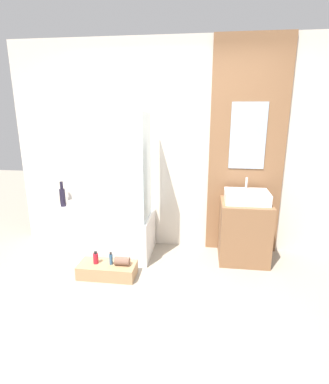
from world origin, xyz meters
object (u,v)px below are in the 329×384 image
bottle_soap_primary (96,258)px  bathtub (100,233)px  sink (247,197)px  wooden_step_bench (107,270)px  vase_round_light (71,203)px  bottle_soap_secondary (111,259)px  vase_tall_dark (62,196)px

bottle_soap_primary → bathtub: bearing=104.7°
sink → bottle_soap_primary: sink is taller
sink → wooden_step_bench: bearing=-158.5°
bathtub → wooden_step_bench: (0.27, -0.55, -0.19)m
vase_round_light → bottle_soap_primary: size_ratio=0.68×
bathtub → bottle_soap_primary: bathtub is taller
bottle_soap_primary → bottle_soap_secondary: 0.17m
bottle_soap_secondary → wooden_step_bench: bearing=180.0°
wooden_step_bench → bottle_soap_secondary: (0.05, 0.00, 0.14)m
vase_round_light → bottle_soap_primary: vase_round_light is taller
wooden_step_bench → bottle_soap_secondary: size_ratio=4.39×
vase_tall_dark → bottle_soap_primary: size_ratio=2.42×
bathtub → bottle_soap_secondary: size_ratio=9.30×
sink → bottle_soap_secondary: bearing=-157.9°
wooden_step_bench → vase_tall_dark: 1.29m
bottle_soap_primary → vase_tall_dark: bearing=132.4°
bathtub → sink: 1.87m
bathtub → sink: size_ratio=2.66×
bathtub → bottle_soap_secondary: 0.63m
wooden_step_bench → vase_tall_dark: size_ratio=1.84×
bathtub → vase_round_light: vase_round_light is taller
vase_round_light → bottle_soap_primary: (0.60, -0.78, -0.36)m
sink → bathtub: bearing=-178.4°
bathtub → bottle_soap_primary: size_ratio=9.46×
wooden_step_bench → vase_tall_dark: bearing=137.0°
bottle_soap_primary → bottle_soap_secondary: bottle_soap_secondary is taller
wooden_step_bench → vase_round_light: size_ratio=6.54×
bathtub → bottle_soap_secondary: bathtub is taller
bathtub → sink: bearing=1.6°
bottle_soap_secondary → bathtub: bearing=119.9°
vase_tall_dark → vase_round_light: vase_tall_dark is taller
wooden_step_bench → bathtub: bearing=116.1°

